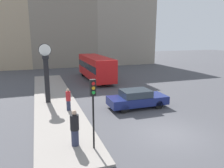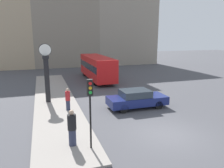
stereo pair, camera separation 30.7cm
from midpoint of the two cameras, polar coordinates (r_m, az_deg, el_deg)
ground_plane at (r=13.11m, az=14.91°, el=-12.59°), size 120.00×120.00×0.00m
sidewalk_corner at (r=20.01m, az=-14.35°, el=-3.57°), size 3.32×22.74×0.12m
building_row at (r=41.16m, az=-9.58°, el=16.48°), size 30.46×5.00×18.51m
sedan_car at (r=16.97m, az=6.96°, el=-3.83°), size 4.56×1.88×1.42m
bus_distant at (r=27.53m, az=-3.65°, el=4.56°), size 2.41×9.53×2.93m
traffic_light_near at (r=10.17m, az=-4.89°, el=-4.06°), size 0.26×0.24×3.41m
street_clock at (r=18.34m, az=-16.23°, el=2.28°), size 0.98×0.51×4.75m
pedestrian_red_top at (r=16.23m, az=-10.93°, el=-3.95°), size 0.35×0.35×1.63m
pedestrian_black_jacket at (r=11.10m, az=-9.60°, el=-11.25°), size 0.43×0.43×1.84m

